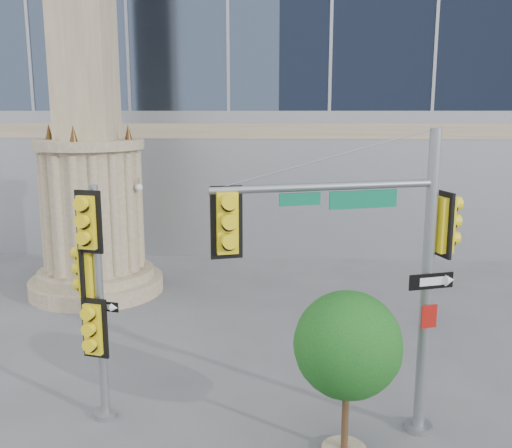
{
  "coord_description": "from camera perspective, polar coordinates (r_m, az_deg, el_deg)",
  "views": [
    {
      "loc": [
        0.47,
        -9.13,
        6.03
      ],
      "look_at": [
        -0.19,
        2.0,
        3.8
      ],
      "focal_mm": 40.0,
      "sensor_mm": 36.0,
      "label": 1
    }
  ],
  "objects": [
    {
      "name": "monument",
      "position": [
        19.25,
        -16.45,
        9.34
      ],
      "size": [
        4.4,
        4.4,
        16.6
      ],
      "color": "gray",
      "rests_on": "ground"
    },
    {
      "name": "main_signal_pole",
      "position": [
        10.24,
        11.98,
        -2.94
      ],
      "size": [
        4.29,
        1.75,
        5.73
      ],
      "rotation": [
        0.0,
        0.0,
        0.32
      ],
      "color": "slate",
      "rests_on": "ground"
    },
    {
      "name": "secondary_signal_pole",
      "position": [
        11.27,
        -15.94,
        -6.06
      ],
      "size": [
        0.81,
        0.71,
        4.68
      ],
      "rotation": [
        0.0,
        0.0,
        -0.22
      ],
      "color": "slate",
      "rests_on": "ground"
    },
    {
      "name": "street_tree",
      "position": [
        10.22,
        9.33,
        -12.23
      ],
      "size": [
        1.92,
        1.88,
        3.0
      ],
      "color": "gray",
      "rests_on": "ground"
    }
  ]
}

